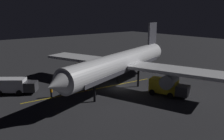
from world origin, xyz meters
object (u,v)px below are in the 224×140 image
Objects in this scene: ground_crew_worker at (51,92)px; traffic_cone_near_right at (86,90)px; airliner at (123,63)px; catering_truck at (167,87)px; baggage_truck at (15,86)px; traffic_cone_near_left at (56,84)px.

ground_crew_worker is 5.80m from traffic_cone_near_right.
airliner is 7.69m from traffic_cone_near_right.
catering_truck is 17.87m from ground_crew_worker.
catering_truck reaches higher than baggage_truck.
baggage_truck is 3.52× the size of ground_crew_worker.
airliner is at bearing -118.46° from baggage_truck.
baggage_truck is 24.05m from catering_truck.
traffic_cone_near_right is (2.32, 6.10, -4.05)m from airliner.
baggage_truck reaches higher than traffic_cone_near_left.
airliner is at bearing 18.80° from catering_truck.
baggage_truck reaches higher than traffic_cone_near_right.
airliner is 18.96× the size of ground_crew_worker.
catering_truck is at bearing -138.63° from traffic_cone_near_right.
catering_truck is 11.54× the size of traffic_cone_near_right.
airliner reaches higher than catering_truck.
catering_truck reaches higher than traffic_cone_near_left.
traffic_cone_near_left is (5.44, -3.49, -0.64)m from ground_crew_worker.
catering_truck is (-7.51, -2.56, -3.00)m from airliner.
baggage_truck is 11.15× the size of traffic_cone_near_right.
ground_crew_worker is 3.16× the size of traffic_cone_near_right.
airliner reaches higher than traffic_cone_near_left.
baggage_truck is 11.15× the size of traffic_cone_near_left.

